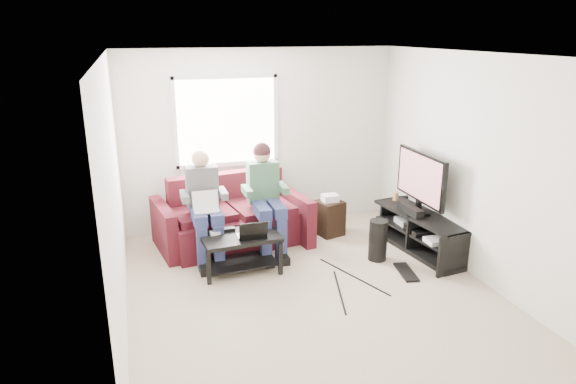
{
  "coord_description": "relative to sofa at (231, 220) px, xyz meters",
  "views": [
    {
      "loc": [
        -1.78,
        -4.89,
        2.83
      ],
      "look_at": [
        -0.1,
        0.6,
        1.01
      ],
      "focal_mm": 32.0,
      "sensor_mm": 36.0,
      "label": 1
    }
  ],
  "objects": [
    {
      "name": "floor",
      "position": [
        0.59,
        -1.63,
        -0.34
      ],
      "size": [
        4.5,
        4.5,
        0.0
      ],
      "primitive_type": "plane",
      "color": "tan",
      "rests_on": "ground"
    },
    {
      "name": "ceiling",
      "position": [
        0.59,
        -1.63,
        2.26
      ],
      "size": [
        4.5,
        4.5,
        0.0
      ],
      "primitive_type": "plane",
      "rotation": [
        3.14,
        0.0,
        0.0
      ],
      "color": "white",
      "rests_on": "wall_back"
    },
    {
      "name": "wall_back",
      "position": [
        0.59,
        0.62,
        0.96
      ],
      "size": [
        4.5,
        0.0,
        4.5
      ],
      "primitive_type": "plane",
      "rotation": [
        1.57,
        0.0,
        0.0
      ],
      "color": "silver",
      "rests_on": "floor"
    },
    {
      "name": "wall_front",
      "position": [
        0.59,
        -3.88,
        0.96
      ],
      "size": [
        4.5,
        0.0,
        4.5
      ],
      "primitive_type": "plane",
      "rotation": [
        -1.57,
        0.0,
        0.0
      ],
      "color": "silver",
      "rests_on": "floor"
    },
    {
      "name": "wall_left",
      "position": [
        -1.41,
        -1.63,
        0.96
      ],
      "size": [
        0.0,
        4.5,
        4.5
      ],
      "primitive_type": "plane",
      "rotation": [
        1.57,
        0.0,
        1.57
      ],
      "color": "silver",
      "rests_on": "floor"
    },
    {
      "name": "wall_right",
      "position": [
        2.59,
        -1.63,
        0.96
      ],
      "size": [
        0.0,
        4.5,
        4.5
      ],
      "primitive_type": "plane",
      "rotation": [
        1.57,
        0.0,
        -1.57
      ],
      "color": "silver",
      "rests_on": "floor"
    },
    {
      "name": "window",
      "position": [
        0.09,
        0.6,
        1.26
      ],
      "size": [
        1.48,
        0.04,
        1.28
      ],
      "color": "white",
      "rests_on": "wall_back"
    },
    {
      "name": "sofa",
      "position": [
        0.0,
        0.0,
        0.0
      ],
      "size": [
        2.12,
        1.19,
        0.93
      ],
      "color": "#4D1317",
      "rests_on": "floor"
    },
    {
      "name": "person_left",
      "position": [
        -0.4,
        -0.37,
        0.43
      ],
      "size": [
        0.4,
        0.71,
        1.39
      ],
      "color": "navy",
      "rests_on": "sofa"
    },
    {
      "name": "person_right",
      "position": [
        0.4,
        -0.35,
        0.49
      ],
      "size": [
        0.4,
        0.71,
        1.43
      ],
      "color": "navy",
      "rests_on": "sofa"
    },
    {
      "name": "laptop_silver",
      "position": [
        -0.4,
        -0.53,
        0.42
      ],
      "size": [
        0.34,
        0.25,
        0.24
      ],
      "primitive_type": null,
      "rotation": [
        0.0,
        0.0,
        -0.08
      ],
      "color": "silver",
      "rests_on": "person_left"
    },
    {
      "name": "coffee_table",
      "position": [
        -0.06,
        -0.86,
        0.0
      ],
      "size": [
        0.97,
        0.64,
        0.46
      ],
      "color": "black",
      "rests_on": "floor"
    },
    {
      "name": "laptop_black",
      "position": [
        0.06,
        -0.94,
        0.24
      ],
      "size": [
        0.37,
        0.28,
        0.24
      ],
      "primitive_type": null,
      "rotation": [
        0.0,
        0.0,
        0.13
      ],
      "color": "black",
      "rests_on": "coffee_table"
    },
    {
      "name": "controller_a",
      "position": [
        -0.34,
        -0.74,
        0.14
      ],
      "size": [
        0.15,
        0.12,
        0.04
      ],
      "primitive_type": "cube",
      "rotation": [
        0.0,
        0.0,
        0.2
      ],
      "color": "silver",
      "rests_on": "coffee_table"
    },
    {
      "name": "controller_b",
      "position": [
        -0.16,
        -0.68,
        0.14
      ],
      "size": [
        0.14,
        0.09,
        0.04
      ],
      "primitive_type": "cube",
      "rotation": [
        0.0,
        0.0,
        0.02
      ],
      "color": "black",
      "rests_on": "coffee_table"
    },
    {
      "name": "controller_c",
      "position": [
        0.24,
        -0.71,
        0.14
      ],
      "size": [
        0.16,
        0.12,
        0.04
      ],
      "primitive_type": "cube",
      "rotation": [
        0.0,
        0.0,
        0.21
      ],
      "color": "gray",
      "rests_on": "coffee_table"
    },
    {
      "name": "tv_stand",
      "position": [
        2.36,
        -0.98,
        -0.11
      ],
      "size": [
        0.67,
        1.6,
        0.51
      ],
      "color": "black",
      "rests_on": "floor"
    },
    {
      "name": "tv",
      "position": [
        2.36,
        -0.88,
        0.63
      ],
      "size": [
        0.12,
        1.1,
        0.81
      ],
      "color": "black",
      "rests_on": "tv_stand"
    },
    {
      "name": "soundbar",
      "position": [
        2.24,
        -0.88,
        0.22
      ],
      "size": [
        0.12,
        0.5,
        0.1
      ],
      "primitive_type": "cube",
      "color": "black",
      "rests_on": "tv_stand"
    },
    {
      "name": "drink_cup",
      "position": [
        2.31,
        -0.35,
        0.23
      ],
      "size": [
        0.08,
        0.08,
        0.12
      ],
      "primitive_type": "cylinder",
      "color": "#AD7E4A",
      "rests_on": "tv_stand"
    },
    {
      "name": "console_white",
      "position": [
        2.36,
        -1.38,
        -0.04
      ],
      "size": [
        0.3,
        0.22,
        0.06
      ],
      "primitive_type": "cube",
      "color": "silver",
      "rests_on": "tv_stand"
    },
    {
      "name": "console_grey",
      "position": [
        2.36,
        -0.68,
        -0.03
      ],
      "size": [
        0.34,
        0.26,
        0.08
      ],
      "primitive_type": "cube",
      "color": "gray",
      "rests_on": "tv_stand"
    },
    {
      "name": "console_black",
      "position": [
        2.36,
        -1.03,
        -0.03
      ],
      "size": [
        0.38,
        0.3,
        0.07
      ],
      "primitive_type": "cube",
      "color": "black",
      "rests_on": "tv_stand"
    },
    {
      "name": "subwoofer",
      "position": [
        1.68,
        -1.08,
        -0.07
      ],
      "size": [
        0.23,
        0.23,
        0.53
      ],
      "primitive_type": "cylinder",
      "color": "black",
      "rests_on": "floor"
    },
    {
      "name": "keyboard_floor",
      "position": [
        1.85,
        -1.54,
        -0.32
      ],
      "size": [
        0.25,
        0.52,
        0.03
      ],
      "primitive_type": "cube",
      "rotation": [
        0.0,
        0.0,
        -0.18
      ],
      "color": "black",
      "rests_on": "floor"
    },
    {
      "name": "end_table",
      "position": [
        1.41,
        -0.09,
        -0.07
      ],
      "size": [
        0.34,
        0.34,
        0.6
      ],
      "color": "black",
      "rests_on": "floor"
    }
  ]
}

